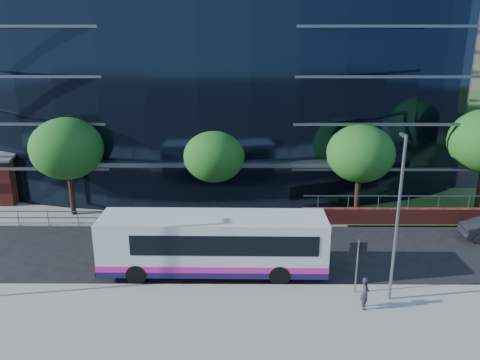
{
  "coord_description": "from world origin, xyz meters",
  "views": [
    {
      "loc": [
        -1.03,
        -21.94,
        12.21
      ],
      "look_at": [
        -1.2,
        8.0,
        2.95
      ],
      "focal_mm": 35.0,
      "sensor_mm": 36.0,
      "label": 1
    }
  ],
  "objects_px": {
    "tree_dist_e": "(433,97)",
    "streetlight_east": "(398,215)",
    "city_bus": "(215,244)",
    "tree_far_b": "(214,156)",
    "tree_far_c": "(360,154)",
    "pedestrian": "(365,293)",
    "street_sign": "(358,255)",
    "tree_far_a": "(67,149)"
  },
  "relations": [
    {
      "from": "tree_far_b",
      "to": "streetlight_east",
      "type": "distance_m",
      "value": 14.74
    },
    {
      "from": "tree_far_a",
      "to": "tree_far_c",
      "type": "relative_size",
      "value": 1.07
    },
    {
      "from": "tree_far_c",
      "to": "pedestrian",
      "type": "height_order",
      "value": "tree_far_c"
    },
    {
      "from": "tree_far_b",
      "to": "tree_dist_e",
      "type": "xyz_separation_m",
      "value": [
        27.0,
        30.5,
        0.33
      ]
    },
    {
      "from": "city_bus",
      "to": "tree_far_a",
      "type": "bearing_deg",
      "value": 142.05
    },
    {
      "from": "street_sign",
      "to": "tree_far_a",
      "type": "relative_size",
      "value": 0.4
    },
    {
      "from": "tree_far_c",
      "to": "tree_dist_e",
      "type": "bearing_deg",
      "value": 61.26
    },
    {
      "from": "streetlight_east",
      "to": "pedestrian",
      "type": "distance_m",
      "value": 3.86
    },
    {
      "from": "tree_far_b",
      "to": "pedestrian",
      "type": "bearing_deg",
      "value": -58.64
    },
    {
      "from": "street_sign",
      "to": "tree_far_a",
      "type": "height_order",
      "value": "tree_far_a"
    },
    {
      "from": "street_sign",
      "to": "tree_far_c",
      "type": "bearing_deg",
      "value": 76.71
    },
    {
      "from": "street_sign",
      "to": "city_bus",
      "type": "bearing_deg",
      "value": 162.4
    },
    {
      "from": "street_sign",
      "to": "tree_far_b",
      "type": "distance_m",
      "value": 13.54
    },
    {
      "from": "tree_far_a",
      "to": "streetlight_east",
      "type": "relative_size",
      "value": 0.87
    },
    {
      "from": "city_bus",
      "to": "tree_dist_e",
      "type": "bearing_deg",
      "value": 56.64
    },
    {
      "from": "tree_dist_e",
      "to": "city_bus",
      "type": "xyz_separation_m",
      "value": [
        -26.46,
        -39.38,
        -2.82
      ]
    },
    {
      "from": "street_sign",
      "to": "tree_far_c",
      "type": "height_order",
      "value": "tree_far_c"
    },
    {
      "from": "tree_far_c",
      "to": "city_bus",
      "type": "relative_size",
      "value": 0.54
    },
    {
      "from": "tree_dist_e",
      "to": "streetlight_east",
      "type": "relative_size",
      "value": 0.81
    },
    {
      "from": "tree_far_a",
      "to": "tree_dist_e",
      "type": "xyz_separation_m",
      "value": [
        37.0,
        31.0,
        -0.33
      ]
    },
    {
      "from": "tree_dist_e",
      "to": "city_bus",
      "type": "relative_size",
      "value": 0.54
    },
    {
      "from": "city_bus",
      "to": "tree_far_b",
      "type": "bearing_deg",
      "value": 94.0
    },
    {
      "from": "street_sign",
      "to": "city_bus",
      "type": "height_order",
      "value": "city_bus"
    },
    {
      "from": "streetlight_east",
      "to": "tree_far_b",
      "type": "bearing_deg",
      "value": 127.63
    },
    {
      "from": "tree_far_b",
      "to": "pedestrian",
      "type": "distance_m",
      "value": 14.98
    },
    {
      "from": "street_sign",
      "to": "tree_far_c",
      "type": "relative_size",
      "value": 0.43
    },
    {
      "from": "tree_far_b",
      "to": "pedestrian",
      "type": "height_order",
      "value": "tree_far_b"
    },
    {
      "from": "tree_far_a",
      "to": "tree_far_c",
      "type": "height_order",
      "value": "tree_far_a"
    },
    {
      "from": "tree_far_a",
      "to": "streetlight_east",
      "type": "bearing_deg",
      "value": -30.46
    },
    {
      "from": "tree_far_b",
      "to": "pedestrian",
      "type": "relative_size",
      "value": 3.87
    },
    {
      "from": "tree_far_b",
      "to": "streetlight_east",
      "type": "height_order",
      "value": "streetlight_east"
    },
    {
      "from": "tree_dist_e",
      "to": "city_bus",
      "type": "distance_m",
      "value": 47.53
    },
    {
      "from": "street_sign",
      "to": "tree_dist_e",
      "type": "relative_size",
      "value": 0.43
    },
    {
      "from": "tree_dist_e",
      "to": "pedestrian",
      "type": "xyz_separation_m",
      "value": [
        -19.39,
        -42.98,
        -3.6
      ]
    },
    {
      "from": "tree_far_b",
      "to": "tree_far_c",
      "type": "height_order",
      "value": "tree_far_c"
    },
    {
      "from": "tree_far_a",
      "to": "streetlight_east",
      "type": "distance_m",
      "value": 22.05
    },
    {
      "from": "tree_far_b",
      "to": "city_bus",
      "type": "bearing_deg",
      "value": -86.54
    },
    {
      "from": "streetlight_east",
      "to": "city_bus",
      "type": "xyz_separation_m",
      "value": [
        -8.46,
        2.8,
        -2.73
      ]
    },
    {
      "from": "tree_far_c",
      "to": "city_bus",
      "type": "xyz_separation_m",
      "value": [
        -9.46,
        -8.38,
        -2.82
      ]
    },
    {
      "from": "city_bus",
      "to": "tree_far_c",
      "type": "bearing_deg",
      "value": 42.07
    },
    {
      "from": "tree_far_c",
      "to": "tree_dist_e",
      "type": "distance_m",
      "value": 35.36
    },
    {
      "from": "streetlight_east",
      "to": "city_bus",
      "type": "distance_m",
      "value": 9.32
    }
  ]
}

